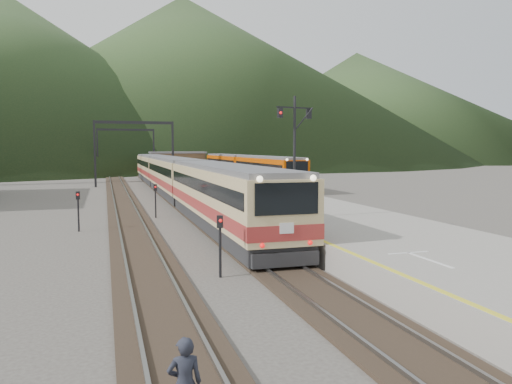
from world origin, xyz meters
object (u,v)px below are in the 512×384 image
object	(u,v)px
second_train	(245,169)
worker	(185,384)
signal_mast	(294,144)
main_train	(174,175)

from	to	relation	value
second_train	worker	xyz separation A→B (m)	(-16.74, -56.09, -1.11)
second_train	signal_mast	bearing A→B (deg)	-101.93
main_train	second_train	size ratio (longest dim) A/B	1.66
signal_mast	worker	size ratio (longest dim) A/B	3.97
second_train	signal_mast	size ratio (longest dim) A/B	5.87
main_train	signal_mast	world-z (taller)	signal_mast
main_train	worker	bearing A→B (deg)	-97.40
second_train	signal_mast	distance (m)	40.40
worker	main_train	bearing A→B (deg)	-96.42
main_train	second_train	world-z (taller)	main_train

